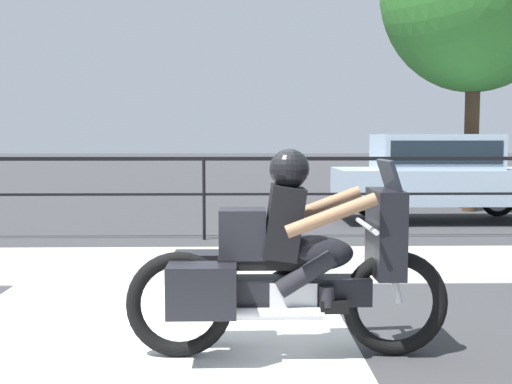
# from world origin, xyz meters

# --- Properties ---
(ground_plane) EXTENTS (120.00, 120.00, 0.00)m
(ground_plane) POSITION_xyz_m (0.00, 0.00, 0.00)
(ground_plane) COLOR #38383A
(sidewalk_band) EXTENTS (44.00, 2.40, 0.01)m
(sidewalk_band) POSITION_xyz_m (0.00, 3.40, 0.01)
(sidewalk_band) COLOR #A8A59E
(sidewalk_band) RESTS_ON ground
(crosswalk_band) EXTENTS (3.36, 6.00, 0.01)m
(crosswalk_band) POSITION_xyz_m (-0.20, -0.20, 0.00)
(crosswalk_band) COLOR silver
(crosswalk_band) RESTS_ON ground
(fence_railing) EXTENTS (36.00, 0.05, 1.31)m
(fence_railing) POSITION_xyz_m (0.00, 5.33, 1.02)
(fence_railing) COLOR black
(fence_railing) RESTS_ON ground
(motorcycle) EXTENTS (2.37, 0.76, 1.53)m
(motorcycle) POSITION_xyz_m (0.91, -0.09, 0.69)
(motorcycle) COLOR black
(motorcycle) RESTS_ON ground
(parked_car) EXTENTS (4.22, 1.66, 1.67)m
(parked_car) POSITION_xyz_m (4.40, 7.39, 0.95)
(parked_car) COLOR #9EB2C6
(parked_car) RESTS_ON ground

